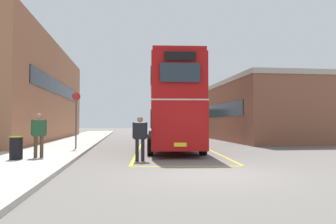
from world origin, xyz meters
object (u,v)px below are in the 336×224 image
double_decker_bus (173,105)px  bus_stop_sign (76,115)px  single_deck_bus (179,122)px  litter_bin (16,148)px  pedestrian_waiting_near (39,132)px  pedestrian_boarding (140,135)px

double_decker_bus → bus_stop_sign: double_decker_bus is taller
single_deck_bus → litter_bin: 27.82m
pedestrian_waiting_near → single_deck_bus: bearing=68.8°
double_decker_bus → pedestrian_boarding: 5.67m
pedestrian_waiting_near → bus_stop_sign: bus_stop_sign is taller
single_deck_bus → bus_stop_sign: (-8.98, -20.76, 0.29)m
bus_stop_sign → pedestrian_waiting_near: bearing=-100.0°
pedestrian_waiting_near → bus_stop_sign: size_ratio=0.58×
double_decker_bus → pedestrian_boarding: (-2.04, -5.09, -1.47)m
pedestrian_waiting_near → pedestrian_boarding: bearing=-7.3°
litter_bin → bus_stop_sign: (1.46, 5.00, 1.35)m
pedestrian_boarding → pedestrian_waiting_near: (-4.00, 0.51, 0.12)m
pedestrian_waiting_near → litter_bin: (-0.68, -0.54, -0.58)m
pedestrian_boarding → litter_bin: bearing=-179.6°
double_decker_bus → pedestrian_waiting_near: double_decker_bus is taller
double_decker_bus → litter_bin: (-6.72, -5.12, -1.93)m
single_deck_bus → pedestrian_waiting_near: (-9.76, -25.22, -0.48)m
double_decker_bus → single_deck_bus: 20.99m
pedestrian_boarding → bus_stop_sign: bus_stop_sign is taller
pedestrian_boarding → pedestrian_waiting_near: 4.03m
double_decker_bus → pedestrian_boarding: size_ratio=5.61×
pedestrian_waiting_near → bus_stop_sign: 4.59m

